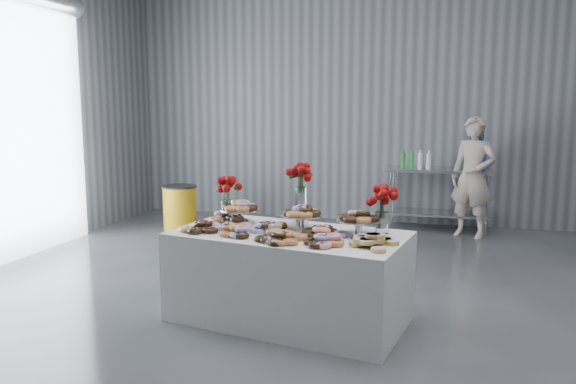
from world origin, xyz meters
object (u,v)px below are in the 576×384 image
(display_table, at_px, (289,276))
(water_jug, at_px, (476,152))
(person, at_px, (473,177))
(trash_barrel, at_px, (180,208))
(prep_table, at_px, (438,188))

(display_table, height_order, water_jug, water_jug)
(water_jug, xyz_separation_m, person, (-0.04, -0.30, -0.32))
(person, bearing_deg, display_table, -90.62)
(display_table, distance_m, trash_barrel, 3.80)
(person, height_order, trash_barrel, person)
(prep_table, relative_size, water_jug, 2.71)
(water_jug, relative_size, person, 0.34)
(display_table, bearing_deg, person, 65.93)
(prep_table, height_order, water_jug, water_jug)
(display_table, xyz_separation_m, water_jug, (1.65, 3.90, 0.77))
(display_table, height_order, trash_barrel, display_table)
(prep_table, bearing_deg, trash_barrel, -164.60)
(prep_table, distance_m, trash_barrel, 3.74)
(display_table, relative_size, prep_table, 1.27)
(prep_table, bearing_deg, person, -33.38)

